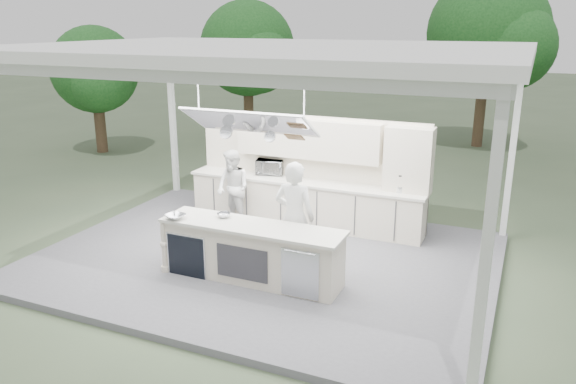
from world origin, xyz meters
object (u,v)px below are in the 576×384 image
at_px(demo_island, 251,252).
at_px(head_chef, 295,217).
at_px(sous_chef, 233,188).
at_px(back_counter, 304,202).

height_order(demo_island, head_chef, head_chef).
bearing_deg(demo_island, sous_chef, 124.99).
bearing_deg(head_chef, back_counter, -72.76).
bearing_deg(sous_chef, head_chef, -14.16).
relative_size(demo_island, back_counter, 0.61).
distance_m(demo_island, head_chef, 0.93).
relative_size(back_counter, sous_chef, 3.17).
relative_size(head_chef, sous_chef, 1.20).
bearing_deg(back_counter, head_chef, -72.27).
bearing_deg(sous_chef, back_counter, 49.07).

